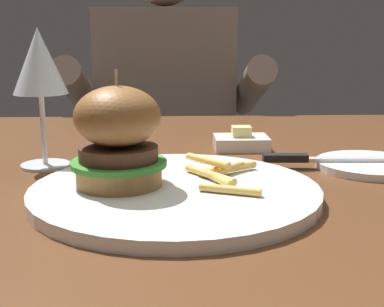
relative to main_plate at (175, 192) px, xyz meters
name	(u,v)px	position (x,y,z in m)	size (l,w,h in m)	color
dining_table	(214,226)	(0.06, 0.16, -0.10)	(1.16, 0.86, 0.74)	#56331C
main_plate	(175,192)	(0.00, 0.00, 0.00)	(0.32, 0.32, 0.01)	white
burger_sandwich	(118,136)	(-0.06, 0.01, 0.06)	(0.11, 0.11, 0.13)	#9E6B38
fries_pile	(219,173)	(0.05, 0.03, 0.01)	(0.09, 0.13, 0.02)	#EABC5B
wine_glass	(39,66)	(-0.18, 0.15, 0.13)	(0.07, 0.07, 0.19)	silver
bread_plate	(370,165)	(0.26, 0.12, 0.00)	(0.14, 0.14, 0.01)	white
table_knife	(332,159)	(0.21, 0.12, 0.01)	(0.23, 0.02, 0.01)	silver
butter_dish	(241,141)	(0.11, 0.25, 0.00)	(0.08, 0.06, 0.04)	white
diner_person	(166,164)	(-0.02, 0.87, -0.18)	(0.51, 0.36, 1.18)	#282833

